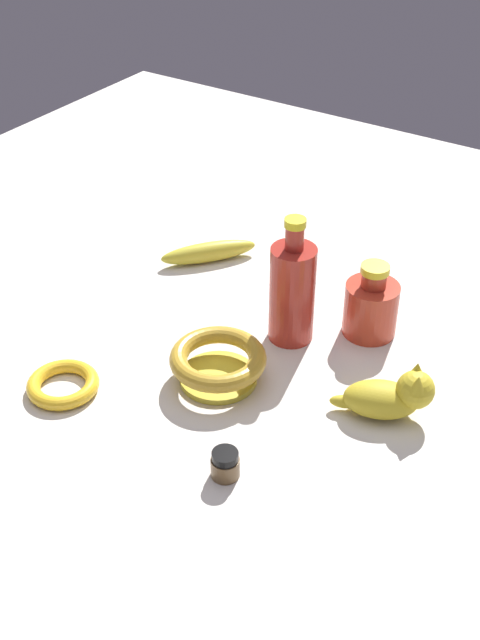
# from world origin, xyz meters

# --- Properties ---
(ground) EXTENTS (2.00, 2.00, 0.00)m
(ground) POSITION_xyz_m (0.00, 0.00, 0.00)
(ground) COLOR silver
(bowl) EXTENTS (0.15, 0.15, 0.06)m
(bowl) POSITION_xyz_m (-0.06, 0.00, 0.04)
(bowl) COLOR gold
(bowl) RESTS_ON ground
(nail_polish_jar) EXTENTS (0.04, 0.04, 0.04)m
(nail_polish_jar) POSITION_xyz_m (-0.22, -0.12, 0.02)
(nail_polish_jar) COLOR brown
(nail_polish_jar) RESTS_ON ground
(bottle_tall) EXTENTS (0.07, 0.07, 0.22)m
(bottle_tall) POSITION_xyz_m (0.10, -0.04, 0.09)
(bottle_tall) COLOR #A32A20
(bottle_tall) RESTS_ON ground
(bangle) EXTENTS (0.11, 0.11, 0.02)m
(bangle) POSITION_xyz_m (-0.21, 0.19, 0.01)
(bangle) COLOR yellow
(bangle) RESTS_ON ground
(banana) EXTENTS (0.17, 0.15, 0.04)m
(banana) POSITION_xyz_m (0.22, 0.22, 0.02)
(banana) COLOR gold
(banana) RESTS_ON ground
(cat_figurine) EXTENTS (0.11, 0.14, 0.09)m
(cat_figurine) POSITION_xyz_m (0.01, -0.26, 0.04)
(cat_figurine) COLOR gold
(cat_figurine) RESTS_ON ground
(bottle_short) EXTENTS (0.09, 0.09, 0.13)m
(bottle_short) POSITION_xyz_m (0.18, -0.14, 0.05)
(bottle_short) COLOR #B33623
(bottle_short) RESTS_ON ground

